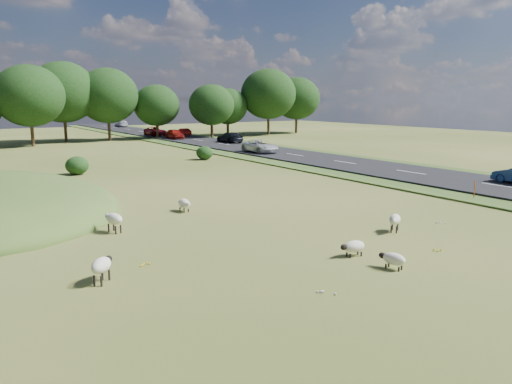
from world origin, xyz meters
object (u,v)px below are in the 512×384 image
at_px(car_1, 260,146).
at_px(car_7, 175,134).
at_px(car_0, 155,131).
at_px(sheep_4, 114,219).
at_px(sheep_1, 393,259).
at_px(car_5, 121,124).
at_px(sheep_0, 354,247).
at_px(sheep_5, 395,220).
at_px(car_3, 230,137).
at_px(sheep_3, 184,204).
at_px(marker_post, 474,190).
at_px(sheep_2, 102,265).
at_px(car_4, 183,132).

relative_size(car_1, car_7, 1.17).
relative_size(car_0, car_7, 1.19).
bearing_deg(car_1, car_0, 90.00).
height_order(sheep_4, car_1, car_1).
relative_size(sheep_1, car_5, 0.25).
relative_size(sheep_0, car_7, 0.27).
distance_m(sheep_4, sheep_5, 13.38).
distance_m(car_3, car_7, 11.15).
relative_size(sheep_1, sheep_3, 0.91).
xyz_separation_m(marker_post, car_5, (6.79, 90.89, 0.32)).
bearing_deg(sheep_1, sheep_4, 19.02).
bearing_deg(car_7, sheep_1, -106.29).
xyz_separation_m(sheep_2, car_3, (30.75, 44.65, 0.34)).
xyz_separation_m(sheep_5, car_4, (17.07, 61.01, 0.27)).
height_order(sheep_2, car_5, car_5).
relative_size(sheep_2, car_4, 0.32).
height_order(sheep_3, car_1, car_1).
xyz_separation_m(car_1, car_7, (0.00, 24.03, 0.03)).
relative_size(sheep_2, sheep_4, 0.87).
relative_size(car_4, car_7, 0.86).
xyz_separation_m(sheep_3, car_5, (23.64, 84.09, 0.47)).
bearing_deg(car_0, sheep_4, -113.38).
bearing_deg(sheep_3, sheep_4, -62.31).
distance_m(sheep_2, car_7, 61.36).
height_order(sheep_4, sheep_5, sheep_4).
height_order(marker_post, sheep_1, marker_post).
distance_m(marker_post, sheep_4, 22.03).
bearing_deg(car_0, car_1, -90.00).
distance_m(car_1, car_7, 24.03).
distance_m(car_1, car_5, 61.79).
bearing_deg(car_7, sheep_4, -116.73).
height_order(sheep_1, car_1, car_1).
height_order(sheep_1, car_0, car_0).
height_order(sheep_3, car_4, car_4).
xyz_separation_m(marker_post, sheep_1, (-14.43, -6.34, -0.21)).
bearing_deg(car_0, car_5, 82.68).
distance_m(sheep_5, car_5, 95.12).
bearing_deg(car_4, sheep_1, 71.83).
height_order(sheep_4, car_7, car_7).
bearing_deg(sheep_2, car_0, 18.87).
bearing_deg(sheep_1, car_5, -26.71).
height_order(sheep_5, car_0, car_0).
relative_size(car_0, car_1, 1.02).
bearing_deg(car_4, sheep_3, 65.35).
xyz_separation_m(sheep_0, sheep_5, (4.33, 1.74, 0.18)).
distance_m(car_4, car_7, 6.33).
bearing_deg(car_5, sheep_5, 79.66).
bearing_deg(marker_post, sheep_2, -175.52).
bearing_deg(sheep_1, sheep_0, -9.14).
bearing_deg(car_0, sheep_3, -110.01).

